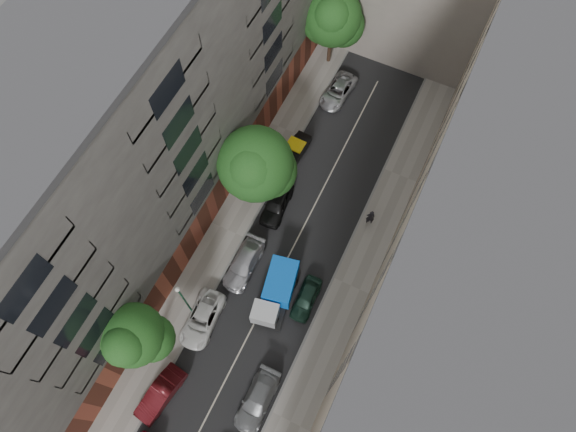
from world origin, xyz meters
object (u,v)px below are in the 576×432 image
Objects in this scene: tree_near at (134,338)px; pedestrian at (370,217)px; car_left_6 at (338,91)px; car_right_1 at (257,400)px; car_left_4 at (277,203)px; lamp_post at (184,299)px; car_left_3 at (244,264)px; car_right_2 at (306,298)px; car_left_5 at (295,151)px; tarp_truck at (276,292)px; car_left_2 at (202,319)px; car_left_1 at (160,394)px; tree_far at (333,20)px; tree_mid at (256,167)px.

pedestrian is at bearing 58.15° from tree_near.
car_right_1 reaches higher than car_left_6.
tree_near is at bearing 37.75° from pedestrian.
lamp_post is (-1.81, -10.92, 3.29)m from car_left_4.
car_left_3 is at bearing 122.86° from car_right_1.
car_left_3 is 1.03× the size of car_left_6.
car_right_2 is (5.60, -6.29, -0.12)m from car_left_4.
tree_near is at bearing -109.10° from car_left_3.
car_left_5 is at bearing 93.64° from car_left_4.
car_left_5 is at bearing 107.71° from car_right_1.
car_left_6 is at bearing 88.70° from tarp_truck.
tree_near is at bearing -93.46° from car_left_5.
car_left_2 is 5.31m from car_left_3.
car_left_1 reaches higher than car_left_3.
lamp_post is 3.28× the size of pedestrian.
car_left_3 is 2.48× the size of pedestrian.
car_right_2 is (2.20, 0.67, -0.68)m from tarp_truck.
tree_near is (-8.53, -8.51, 4.91)m from car_right_2.
lamp_post reaches higher than tarp_truck.
pedestrian is (4.11, 8.96, -0.20)m from tarp_truck.
tarp_truck reaches higher than car_left_4.
car_left_4 reaches higher than car_left_1.
car_left_1 is at bearing -87.33° from tree_far.
car_left_3 is 11.23m from car_left_5.
lamp_post is 16.20m from pedestrian.
tree_mid is (-1.70, 6.00, 4.63)m from car_left_3.
pedestrian is (8.31, 19.09, 0.40)m from car_left_1.
car_right_1 is 2.43× the size of pedestrian.
car_left_2 is at bearing 98.52° from car_left_1.
tree_far reaches higher than car_left_4.
car_left_4 is 17.02m from tree_far.
tarp_truck is at bearing -18.33° from car_left_3.
tree_near reaches higher than tarp_truck.
car_left_6 is 28.29m from tree_near.
tree_far is at bearing 88.93° from tree_near.
car_left_5 is 13.25m from car_right_2.
tree_mid is at bearing -8.78° from pedestrian.
car_left_3 is (-3.40, 1.07, -0.62)m from tarp_truck.
tree_far is at bearing 101.19° from car_left_1.
car_left_3 reaches higher than car_left_2.
car_left_2 is 12.21m from tree_mid.
tree_near is 4.31m from lamp_post.
tree_mid is (1.22, 14.91, -0.22)m from tree_near.
lamp_post is (-1.01, 0.22, 3.38)m from car_left_2.
lamp_post reaches higher than car_left_1.
car_left_5 is at bearing 116.69° from car_right_2.
car_left_1 is at bearing -86.50° from car_left_6.
car_left_2 is 0.75× the size of lamp_post.
tree_far is (-5.75, 23.16, 4.09)m from tarp_truck.
pedestrian is at bearing -50.43° from car_left_6.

